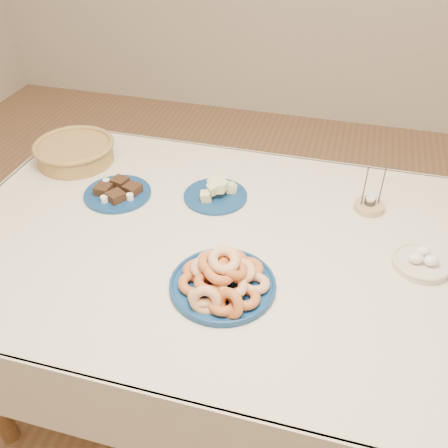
{
  "coord_description": "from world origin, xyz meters",
  "views": [
    {
      "loc": [
        0.3,
        -1.12,
        1.7
      ],
      "look_at": [
        0.0,
        -0.05,
        0.85
      ],
      "focal_mm": 40.0,
      "sensor_mm": 36.0,
      "label": 1
    }
  ],
  "objects_px": {
    "egg_bowl": "(421,262)",
    "donut_platter": "(223,280)",
    "melon_plate": "(216,192)",
    "brownie_plate": "(118,192)",
    "candle_holder": "(369,206)",
    "wicker_basket": "(75,151)",
    "dining_table": "(228,267)"
  },
  "relations": [
    {
      "from": "melon_plate",
      "to": "wicker_basket",
      "type": "relative_size",
      "value": 0.68
    },
    {
      "from": "melon_plate",
      "to": "wicker_basket",
      "type": "bearing_deg",
      "value": 170.8
    },
    {
      "from": "wicker_basket",
      "to": "egg_bowl",
      "type": "bearing_deg",
      "value": -12.32
    },
    {
      "from": "donut_platter",
      "to": "candle_holder",
      "type": "height_order",
      "value": "candle_holder"
    },
    {
      "from": "brownie_plate",
      "to": "melon_plate",
      "type": "bearing_deg",
      "value": 12.91
    },
    {
      "from": "brownie_plate",
      "to": "wicker_basket",
      "type": "distance_m",
      "value": 0.3
    },
    {
      "from": "candle_holder",
      "to": "egg_bowl",
      "type": "distance_m",
      "value": 0.29
    },
    {
      "from": "dining_table",
      "to": "wicker_basket",
      "type": "xyz_separation_m",
      "value": [
        -0.67,
        0.3,
        0.15
      ]
    },
    {
      "from": "dining_table",
      "to": "donut_platter",
      "type": "relative_size",
      "value": 5.72
    },
    {
      "from": "brownie_plate",
      "to": "donut_platter",
      "type": "bearing_deg",
      "value": -35.92
    },
    {
      "from": "dining_table",
      "to": "donut_platter",
      "type": "distance_m",
      "value": 0.25
    },
    {
      "from": "dining_table",
      "to": "wicker_basket",
      "type": "distance_m",
      "value": 0.75
    },
    {
      "from": "donut_platter",
      "to": "brownie_plate",
      "type": "bearing_deg",
      "value": 144.08
    },
    {
      "from": "wicker_basket",
      "to": "egg_bowl",
      "type": "xyz_separation_m",
      "value": [
        1.22,
        -0.27,
        -0.02
      ]
    },
    {
      "from": "brownie_plate",
      "to": "candle_holder",
      "type": "distance_m",
      "value": 0.84
    },
    {
      "from": "brownie_plate",
      "to": "egg_bowl",
      "type": "xyz_separation_m",
      "value": [
        0.98,
        -0.1,
        0.0
      ]
    },
    {
      "from": "egg_bowl",
      "to": "melon_plate",
      "type": "bearing_deg",
      "value": 164.98
    },
    {
      "from": "melon_plate",
      "to": "egg_bowl",
      "type": "height_order",
      "value": "melon_plate"
    },
    {
      "from": "dining_table",
      "to": "brownie_plate",
      "type": "xyz_separation_m",
      "value": [
        -0.42,
        0.13,
        0.12
      ]
    },
    {
      "from": "donut_platter",
      "to": "brownie_plate",
      "type": "xyz_separation_m",
      "value": [
        -0.46,
        0.33,
        -0.02
      ]
    },
    {
      "from": "candle_holder",
      "to": "wicker_basket",
      "type": "bearing_deg",
      "value": 178.66
    },
    {
      "from": "donut_platter",
      "to": "melon_plate",
      "type": "bearing_deg",
      "value": 108.35
    },
    {
      "from": "egg_bowl",
      "to": "donut_platter",
      "type": "bearing_deg",
      "value": -155.45
    },
    {
      "from": "brownie_plate",
      "to": "candle_holder",
      "type": "height_order",
      "value": "candle_holder"
    },
    {
      "from": "donut_platter",
      "to": "melon_plate",
      "type": "height_order",
      "value": "donut_platter"
    },
    {
      "from": "wicker_basket",
      "to": "candle_holder",
      "type": "relative_size",
      "value": 2.13
    },
    {
      "from": "melon_plate",
      "to": "dining_table",
      "type": "bearing_deg",
      "value": -64.8
    },
    {
      "from": "melon_plate",
      "to": "wicker_basket",
      "type": "xyz_separation_m",
      "value": [
        -0.57,
        0.09,
        0.02
      ]
    },
    {
      "from": "donut_platter",
      "to": "wicker_basket",
      "type": "height_order",
      "value": "donut_platter"
    },
    {
      "from": "melon_plate",
      "to": "wicker_basket",
      "type": "distance_m",
      "value": 0.58
    },
    {
      "from": "brownie_plate",
      "to": "egg_bowl",
      "type": "bearing_deg",
      "value": -5.83
    },
    {
      "from": "brownie_plate",
      "to": "egg_bowl",
      "type": "distance_m",
      "value": 0.98
    }
  ]
}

